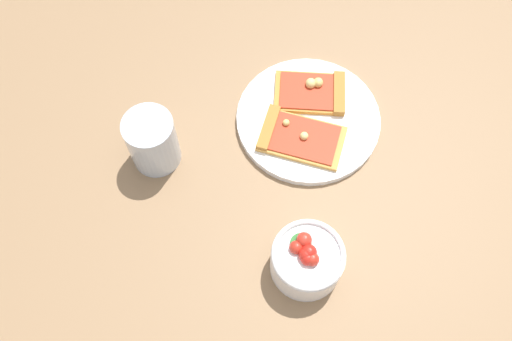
% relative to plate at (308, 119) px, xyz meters
% --- Properties ---
extents(ground_plane, '(2.40, 2.40, 0.00)m').
position_rel_plate_xyz_m(ground_plane, '(0.00, 0.05, -0.01)').
color(ground_plane, '#93704C').
rests_on(ground_plane, ground).
extents(plate, '(0.25, 0.25, 0.01)m').
position_rel_plate_xyz_m(plate, '(0.00, 0.00, 0.00)').
color(plate, white).
rests_on(plate, ground_plane).
extents(pizza_slice_near, '(0.15, 0.10, 0.02)m').
position_rel_plate_xyz_m(pizza_slice_near, '(0.00, 0.05, 0.01)').
color(pizza_slice_near, gold).
rests_on(pizza_slice_near, plate).
extents(pizza_slice_far, '(0.15, 0.12, 0.03)m').
position_rel_plate_xyz_m(pizza_slice_far, '(0.01, -0.05, 0.01)').
color(pizza_slice_far, gold).
rests_on(pizza_slice_far, plate).
extents(salad_bowl, '(0.11, 0.11, 0.08)m').
position_rel_plate_xyz_m(salad_bowl, '(-0.09, 0.25, 0.03)').
color(salad_bowl, white).
rests_on(salad_bowl, ground_plane).
extents(soda_glass, '(0.08, 0.08, 0.11)m').
position_rel_plate_xyz_m(soda_glass, '(0.21, 0.17, 0.04)').
color(soda_glass, silver).
rests_on(soda_glass, ground_plane).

